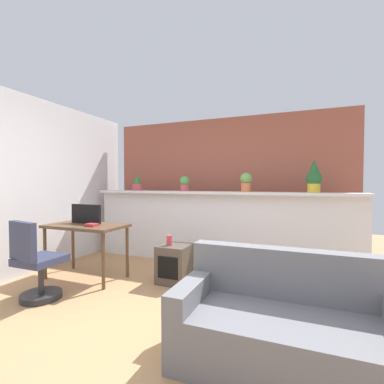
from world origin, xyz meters
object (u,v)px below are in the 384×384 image
potted_plant_3 (314,176)px  office_chair (36,266)px  desk (86,231)px  side_cube_shelf (174,264)px  potted_plant_1 (185,183)px  vase_on_shelf (169,240)px  potted_plant_0 (137,183)px  potted_plant_2 (246,182)px  book_on_desk (92,225)px  tv_monitor (86,214)px  couch (285,328)px

potted_plant_3 → office_chair: size_ratio=0.51×
desk → potted_plant_3: bearing=23.5°
potted_plant_3 → side_cube_shelf: bearing=-150.6°
potted_plant_1 → vase_on_shelf: bearing=-78.3°
potted_plant_0 → potted_plant_2: bearing=-1.4°
vase_on_shelf → book_on_desk: book_on_desk is taller
tv_monitor → potted_plant_1: bearing=48.8°
book_on_desk → tv_monitor: bearing=145.8°
desk → side_cube_shelf: size_ratio=2.20×
potted_plant_1 → potted_plant_3: size_ratio=0.54×
potted_plant_0 → book_on_desk: size_ratio=1.95×
tv_monitor → book_on_desk: tv_monitor is taller
potted_plant_2 → book_on_desk: 2.31m
potted_plant_2 → office_chair: (-1.97, -2.02, -0.96)m
potted_plant_1 → office_chair: size_ratio=0.28×
side_cube_shelf → book_on_desk: 1.22m
potted_plant_2 → book_on_desk: potted_plant_2 is taller
vase_on_shelf → book_on_desk: size_ratio=0.89×
couch → potted_plant_1: bearing=128.6°
potted_plant_3 → book_on_desk: size_ratio=3.11×
office_chair → vase_on_shelf: (1.14, 1.07, 0.18)m
potted_plant_0 → potted_plant_2: potted_plant_2 is taller
potted_plant_0 → vase_on_shelf: bearing=-41.2°
potted_plant_3 → tv_monitor: potted_plant_3 is taller
potted_plant_1 → tv_monitor: (-1.03, -1.17, -0.44)m
potted_plant_1 → potted_plant_3: 1.99m
side_cube_shelf → vase_on_shelf: 0.32m
potted_plant_0 → desk: potted_plant_0 is taller
potted_plant_0 → potted_plant_2: size_ratio=0.99×
tv_monitor → couch: 3.00m
potted_plant_2 → vase_on_shelf: (-0.83, -0.96, -0.78)m
potted_plant_0 → side_cube_shelf: potted_plant_0 is taller
book_on_desk → couch: 2.67m
potted_plant_2 → couch: 2.49m
potted_plant_1 → side_cube_shelf: (0.26, -0.95, -1.07)m
tv_monitor → side_cube_shelf: size_ratio=1.00×
book_on_desk → potted_plant_0: bearing=97.6°
potted_plant_2 → potted_plant_1: bearing=178.4°
potted_plant_0 → couch: 3.62m
potted_plant_0 → book_on_desk: potted_plant_0 is taller
couch → potted_plant_2: bearing=108.1°
desk → tv_monitor: tv_monitor is taller
tv_monitor → book_on_desk: bearing=-34.2°
office_chair → book_on_desk: size_ratio=6.06×
vase_on_shelf → side_cube_shelf: bearing=31.9°
desk → side_cube_shelf: bearing=14.0°
vase_on_shelf → desk: bearing=-167.0°
desk → side_cube_shelf: desk is taller
tv_monitor → office_chair: size_ratio=0.55×
book_on_desk → side_cube_shelf: bearing=21.5°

